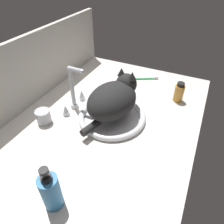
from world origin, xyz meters
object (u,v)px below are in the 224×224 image
Objects in this scene: amber_bottle at (179,92)px; metal_jar at (43,116)px; toothbrush at (143,79)px; cat at (114,98)px; soap_pump_bottle at (51,191)px; sink_basin at (112,117)px; faucet at (74,93)px.

amber_bottle reaches higher than metal_jar.
metal_jar is at bearing 153.52° from toothbrush.
cat reaches higher than soap_pump_bottle.
sink_basin is 22.02cm from faucet.
soap_pump_bottle is at bearing -178.72° from cat.
soap_pump_bottle reaches higher than toothbrush.
amber_bottle is at bearing -57.86° from faucet.
faucet is at bearing 90.00° from sink_basin.
amber_bottle is at bearing -17.60° from soap_pump_bottle.
amber_bottle is 68.88cm from metal_jar.
metal_jar reaches higher than toothbrush.
toothbrush is (57.92, -28.85, -2.63)cm from metal_jar.
metal_jar is (-44.52, 52.53, -1.75)cm from amber_bottle.
cat is at bearing -14.31° from sink_basin.
metal_jar is 0.39× the size of toothbrush.
faucet is 50.64cm from soap_pump_bottle.
cat is at bearing -85.51° from faucet.
amber_bottle is at bearing -42.27° from cat.
soap_pump_bottle is at bearing -135.70° from metal_jar.
toothbrush is (42.12, -22.05, -8.09)cm from faucet.
toothbrush is at bearing -26.48° from metal_jar.
faucet is at bearing 25.99° from soap_pump_bottle.
soap_pump_bottle reaches higher than sink_basin.
faucet reaches higher than sink_basin.
soap_pump_bottle is 1.66× the size of amber_bottle.
cat reaches higher than sink_basin.
sink_basin is 1.79× the size of soap_pump_bottle.
cat is at bearing 1.28° from soap_pump_bottle.
faucet is 1.30× the size of toothbrush.
sink_basin is at bearing 1.86° from soap_pump_bottle.
metal_jar is at bearing 156.71° from faucet.
soap_pump_bottle is 41.67cm from metal_jar.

